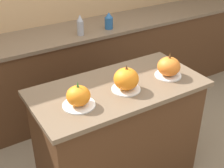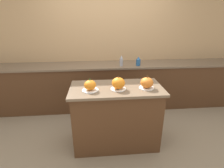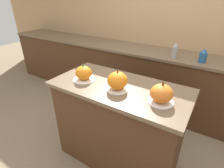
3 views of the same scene
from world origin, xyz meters
The scene contains 7 objects.
kitchen_island centered at (0.00, 0.00, 0.47)m, with size 1.27×0.63×0.93m.
back_counter centered at (0.00, 1.19, 0.47)m, with size 6.00×0.60×0.94m.
pumpkin_cake_left centered at (-0.35, -0.07, 0.99)m, with size 0.22×0.22×0.18m.
pumpkin_cake_center centered at (0.02, -0.07, 1.01)m, with size 0.21×0.21×0.19m.
pumpkin_cake_right centered at (0.40, -0.06, 1.00)m, with size 0.20×0.20×0.19m.
bottle_tall centered at (0.21, 1.04, 1.03)m, with size 0.07×0.07×0.21m.
bottle_short centered at (0.55, 1.05, 1.02)m, with size 0.09×0.09×0.17m.
Camera 1 is at (-1.05, -1.62, 2.06)m, focal length 50.00 mm.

